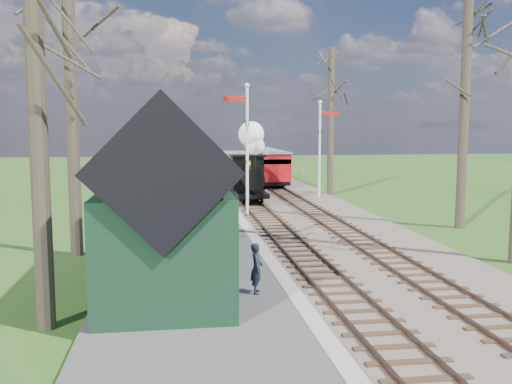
% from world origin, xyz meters
% --- Properties ---
extents(ground, '(140.00, 140.00, 0.00)m').
position_xyz_m(ground, '(0.00, 0.00, 0.00)').
color(ground, '#2F551A').
rests_on(ground, ground).
extents(distant_hills, '(114.40, 48.00, 22.02)m').
position_xyz_m(distant_hills, '(1.40, 64.38, -16.21)').
color(distant_hills, '#385B23').
rests_on(distant_hills, ground).
extents(ballast_bed, '(8.00, 60.00, 0.10)m').
position_xyz_m(ballast_bed, '(1.30, 22.00, 0.05)').
color(ballast_bed, brown).
rests_on(ballast_bed, ground).
extents(track_near, '(1.60, 60.00, 0.15)m').
position_xyz_m(track_near, '(0.00, 22.00, 0.10)').
color(track_near, brown).
rests_on(track_near, ground).
extents(track_far, '(1.60, 60.00, 0.15)m').
position_xyz_m(track_far, '(2.60, 22.00, 0.10)').
color(track_far, brown).
rests_on(track_far, ground).
extents(platform, '(5.00, 44.00, 0.20)m').
position_xyz_m(platform, '(-3.50, 14.00, 0.10)').
color(platform, '#474442').
rests_on(platform, ground).
extents(coping_strip, '(0.40, 44.00, 0.21)m').
position_xyz_m(coping_strip, '(-1.20, 14.00, 0.10)').
color(coping_strip, '#B2AD9E').
rests_on(coping_strip, ground).
extents(station_shed, '(3.25, 6.30, 4.78)m').
position_xyz_m(station_shed, '(-4.30, 4.00, 2.27)').
color(station_shed, black).
rests_on(station_shed, platform).
extents(semaphore_near, '(1.22, 0.24, 6.22)m').
position_xyz_m(semaphore_near, '(-0.77, 16.00, 3.62)').
color(semaphore_near, silver).
rests_on(semaphore_near, ground).
extents(semaphore_far, '(1.22, 0.24, 5.72)m').
position_xyz_m(semaphore_far, '(4.37, 22.00, 3.35)').
color(semaphore_far, silver).
rests_on(semaphore_far, ground).
extents(bare_trees, '(15.51, 22.39, 12.00)m').
position_xyz_m(bare_trees, '(1.33, 10.10, 5.21)').
color(bare_trees, '#382D23').
rests_on(bare_trees, ground).
extents(fence_line, '(12.60, 0.08, 1.00)m').
position_xyz_m(fence_line, '(0.30, 36.00, 0.55)').
color(fence_line, slate).
rests_on(fence_line, ground).
extents(locomotive, '(1.72, 4.02, 4.30)m').
position_xyz_m(locomotive, '(-0.01, 20.44, 1.99)').
color(locomotive, black).
rests_on(locomotive, ground).
extents(coach, '(2.01, 6.88, 2.11)m').
position_xyz_m(coach, '(0.00, 26.51, 1.46)').
color(coach, black).
rests_on(coach, ground).
extents(red_carriage_a, '(1.92, 4.74, 2.02)m').
position_xyz_m(red_carriage_a, '(2.60, 28.44, 1.40)').
color(red_carriage_a, black).
rests_on(red_carriage_a, ground).
extents(red_carriage_b, '(1.92, 4.74, 2.02)m').
position_xyz_m(red_carriage_b, '(2.60, 33.94, 1.40)').
color(red_carriage_b, black).
rests_on(red_carriage_b, ground).
extents(sign_board, '(0.22, 0.85, 1.24)m').
position_xyz_m(sign_board, '(-2.70, 4.16, 0.82)').
color(sign_board, '#104B39').
rests_on(sign_board, platform).
extents(bench, '(0.50, 1.36, 0.76)m').
position_xyz_m(bench, '(-3.37, 6.11, 0.56)').
color(bench, '#412B17').
rests_on(bench, platform).
extents(person, '(0.37, 0.50, 1.25)m').
position_xyz_m(person, '(-2.11, 3.26, 0.82)').
color(person, '#1B2131').
rests_on(person, platform).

